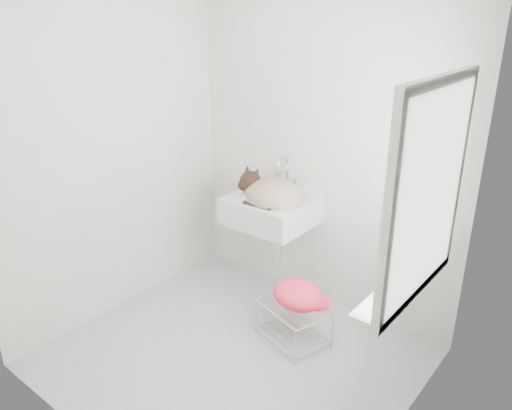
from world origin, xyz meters
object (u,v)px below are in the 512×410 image
Objects in this scene: bottle_b at (401,283)px; sink at (271,198)px; bottle_c at (410,274)px; cat at (271,194)px; bottle_a at (387,296)px; wire_rack at (293,320)px.

sink is at bearing 156.19° from bottle_b.
bottle_c reaches higher than bottle_b.
bottle_a is (1.24, -0.69, -0.04)m from cat.
cat is (0.01, -0.02, 0.04)m from sink.
cat is 2.75× the size of bottle_a.
wire_rack is at bearing 154.66° from bottle_a.
bottle_c reaches higher than bottle_a.
sink is 3.12× the size of bottle_c.
bottle_a is (1.26, -0.71, 0.00)m from sink.
bottle_a is (0.80, -0.38, 0.70)m from wire_rack.
bottle_c is at bearing -7.48° from cat.
sink is 1.34× the size of wire_rack.
wire_rack is (0.44, -0.31, -0.74)m from cat.
bottle_a reaches higher than bottle_b.
bottle_c is (1.24, -0.42, -0.04)m from cat.
sink is 3.22× the size of bottle_a.
cat is 1.31m from bottle_c.
bottle_b reaches higher than wire_rack.
bottle_b is (1.24, -0.54, -0.04)m from cat.
wire_rack is 1.13m from bottle_a.
bottle_b is at bearing -15.43° from wire_rack.
bottle_a is 0.28m from bottle_c.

